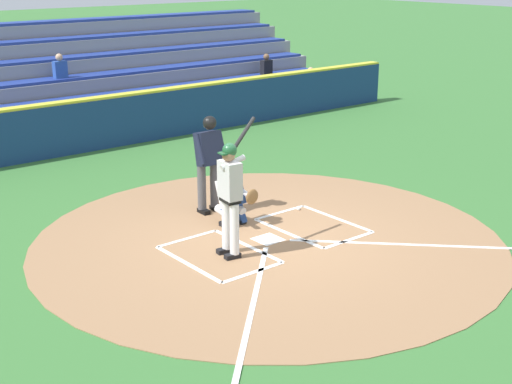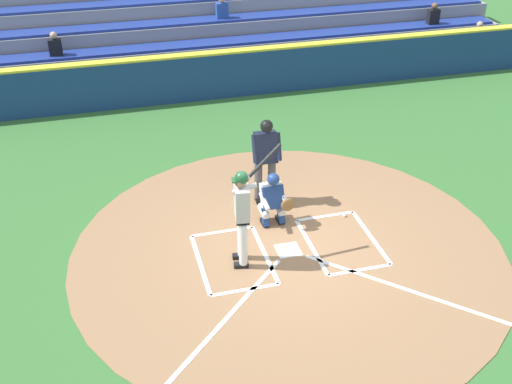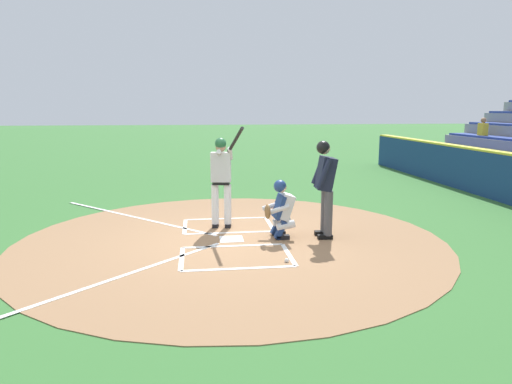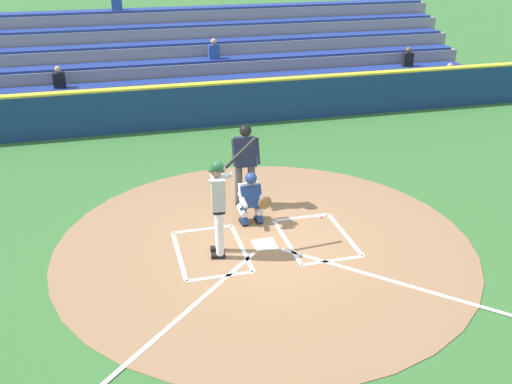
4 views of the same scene
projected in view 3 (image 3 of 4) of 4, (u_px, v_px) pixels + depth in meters
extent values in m
plane|color=#387033|center=(231.00, 240.00, 8.75)|extent=(120.00, 120.00, 0.00)
cylinder|color=#99704C|center=(231.00, 239.00, 8.75)|extent=(8.00, 8.00, 0.01)
cube|color=white|center=(231.00, 239.00, 8.75)|extent=(0.44, 0.44, 0.01)
cube|color=white|center=(289.00, 254.00, 7.84)|extent=(1.20, 0.08, 0.01)
cube|color=white|center=(182.00, 259.00, 7.62)|extent=(1.20, 0.08, 0.01)
cube|color=white|center=(233.00, 246.00, 8.31)|extent=(0.08, 1.80, 0.01)
cube|color=white|center=(239.00, 269.00, 7.14)|extent=(0.08, 1.80, 0.01)
cube|color=white|center=(270.00, 224.00, 9.89)|extent=(1.20, 0.08, 0.01)
cube|color=white|center=(185.00, 227.00, 9.66)|extent=(1.20, 0.08, 0.01)
cube|color=white|center=(230.00, 233.00, 9.19)|extent=(0.08, 1.80, 0.01)
cube|color=white|center=(226.00, 219.00, 10.36)|extent=(0.08, 1.80, 0.01)
cube|color=white|center=(133.00, 217.00, 10.54)|extent=(3.73, 3.73, 0.01)
cube|color=white|center=(93.00, 286.00, 6.44)|extent=(3.73, 3.73, 0.01)
cylinder|color=white|center=(215.00, 204.00, 9.53)|extent=(0.15, 0.15, 0.84)
cube|color=black|center=(216.00, 225.00, 9.65)|extent=(0.27, 0.15, 0.09)
cylinder|color=white|center=(228.00, 204.00, 9.53)|extent=(0.15, 0.15, 0.84)
cube|color=black|center=(228.00, 225.00, 9.65)|extent=(0.27, 0.15, 0.09)
cube|color=black|center=(221.00, 182.00, 9.44)|extent=(0.26, 0.37, 0.10)
cube|color=#BCBCBC|center=(221.00, 167.00, 9.39)|extent=(0.29, 0.43, 0.60)
sphere|color=#9E7051|center=(221.00, 147.00, 9.33)|extent=(0.21, 0.21, 0.21)
sphere|color=#1E512D|center=(221.00, 143.00, 9.30)|extent=(0.23, 0.23, 0.23)
cube|color=#1E512D|center=(221.00, 145.00, 9.41)|extent=(0.13, 0.18, 0.02)
cylinder|color=#BCBCBC|center=(220.00, 154.00, 9.29)|extent=(0.44, 0.15, 0.21)
cylinder|color=#BCBCBC|center=(230.00, 154.00, 9.29)|extent=(0.27, 0.12, 0.29)
cylinder|color=black|center=(236.00, 140.00, 8.87)|extent=(0.71, 0.28, 0.53)
cylinder|color=black|center=(229.00, 151.00, 9.23)|extent=(0.09, 0.10, 0.08)
cube|color=black|center=(282.00, 238.00, 8.74)|extent=(0.14, 0.27, 0.09)
cube|color=navy|center=(281.00, 230.00, 8.70)|extent=(0.13, 0.25, 0.37)
cylinder|color=silver|center=(286.00, 225.00, 8.71)|extent=(0.17, 0.37, 0.21)
cube|color=black|center=(279.00, 233.00, 9.05)|extent=(0.14, 0.27, 0.09)
cube|color=navy|center=(277.00, 226.00, 9.01)|extent=(0.13, 0.25, 0.37)
cylinder|color=silver|center=(282.00, 221.00, 9.02)|extent=(0.17, 0.37, 0.21)
cube|color=silver|center=(284.00, 206.00, 8.80)|extent=(0.42, 0.38, 0.52)
cube|color=navy|center=(279.00, 206.00, 8.78)|extent=(0.43, 0.24, 0.46)
sphere|color=tan|center=(281.00, 187.00, 8.72)|extent=(0.21, 0.21, 0.21)
sphere|color=navy|center=(280.00, 186.00, 8.72)|extent=(0.24, 0.24, 0.24)
cylinder|color=silver|center=(278.00, 210.00, 8.58)|extent=(0.12, 0.45, 0.20)
cylinder|color=silver|center=(273.00, 205.00, 8.97)|extent=(0.12, 0.45, 0.20)
ellipsoid|color=brown|center=(268.00, 212.00, 8.55)|extent=(0.29, 0.12, 0.28)
cylinder|color=#4C4C51|center=(328.00, 213.00, 8.69)|extent=(0.16, 0.16, 0.86)
cube|color=black|center=(325.00, 237.00, 8.77)|extent=(0.14, 0.29, 0.09)
cylinder|color=#4C4C51|center=(325.00, 210.00, 8.96)|extent=(0.16, 0.16, 0.86)
cube|color=black|center=(322.00, 233.00, 9.04)|extent=(0.14, 0.29, 0.09)
cube|color=#191E33|center=(326.00, 173.00, 8.69)|extent=(0.46, 0.38, 0.66)
sphere|color=tan|center=(324.00, 149.00, 8.60)|extent=(0.22, 0.22, 0.22)
sphere|color=black|center=(323.00, 147.00, 8.60)|extent=(0.25, 0.25, 0.25)
cylinder|color=#191E33|center=(324.00, 174.00, 8.44)|extent=(0.11, 0.29, 0.56)
cylinder|color=#191E33|center=(319.00, 170.00, 8.91)|extent=(0.11, 0.29, 0.56)
sphere|color=white|center=(287.00, 260.00, 7.45)|extent=(0.07, 0.07, 0.07)
cube|color=yellow|center=(483.00, 129.00, 17.51)|extent=(0.36, 0.22, 0.46)
sphere|color=#9E7051|center=(484.00, 120.00, 17.45)|extent=(0.20, 0.20, 0.20)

